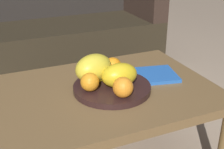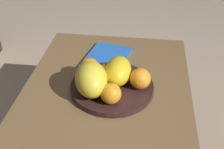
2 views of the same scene
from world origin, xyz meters
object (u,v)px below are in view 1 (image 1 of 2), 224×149
melon_large_front (119,75)px  orange_front (113,66)px  banana_bunch (105,75)px  orange_right (123,87)px  melon_smaller_beside (95,68)px  coffee_table (98,100)px  couch (56,33)px  magazine (149,75)px  fruit_bowl (112,88)px  orange_left (90,82)px

melon_large_front → orange_front: 0.12m
melon_large_front → banana_bunch: size_ratio=0.89×
orange_right → banana_bunch: (-0.01, 0.16, -0.01)m
melon_smaller_beside → orange_front: size_ratio=2.10×
coffee_table → orange_right: 0.18m
couch → melon_smaller_beside: couch is taller
orange_right → magazine: (0.22, 0.17, -0.06)m
melon_smaller_beside → orange_front: melon_smaller_beside is taller
couch → melon_smaller_beside: (-0.14, -1.34, 0.22)m
coffee_table → banana_bunch: size_ratio=5.77×
melon_smaller_beside → fruit_bowl: bearing=-54.7°
banana_bunch → orange_left: bearing=-147.0°
orange_left → fruit_bowl: bearing=5.1°
melon_smaller_beside → magazine: size_ratio=0.69×
couch → melon_large_front: size_ratio=10.91×
fruit_bowl → banana_bunch: 0.06m
melon_smaller_beside → orange_left: 0.10m
orange_front → banana_bunch: (-0.06, -0.05, -0.01)m
banana_bunch → fruit_bowl: bearing=-75.5°
orange_front → couch: bearing=88.1°
melon_smaller_beside → magazine: melon_smaller_beside is taller
orange_left → orange_front: bearing=36.1°
fruit_bowl → orange_right: (-0.00, -0.11, 0.05)m
orange_left → orange_right: (0.10, -0.10, 0.00)m
couch → orange_front: (-0.04, -1.31, 0.20)m
orange_right → melon_smaller_beside: bearing=105.2°
fruit_bowl → orange_front: orange_front is taller
melon_smaller_beside → orange_front: (0.10, 0.03, -0.02)m
banana_bunch → magazine: bearing=1.6°
couch → orange_right: size_ratio=20.54×
orange_front → fruit_bowl: bearing=-115.0°
melon_smaller_beside → orange_right: size_ratio=2.09×
orange_right → magazine: 0.28m
coffee_table → orange_front: (0.10, 0.08, 0.11)m
couch → fruit_bowl: bearing=-93.7°
orange_right → banana_bunch: 0.16m
coffee_table → melon_smaller_beside: bearing=84.3°
fruit_bowl → melon_large_front: bearing=-41.5°
orange_front → orange_right: 0.22m
banana_bunch → magazine: size_ratio=0.70×
coffee_table → magazine: size_ratio=4.06×
orange_right → orange_left: bearing=135.1°
melon_smaller_beside → orange_left: bearing=-122.9°
couch → magazine: bearing=-84.6°
couch → coffee_table: bearing=-96.0°
couch → melon_large_front: bearing=-92.6°
couch → melon_large_front: 1.45m
melon_large_front → orange_right: melon_large_front is taller
coffee_table → couch: 1.40m
fruit_bowl → magazine: 0.22m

